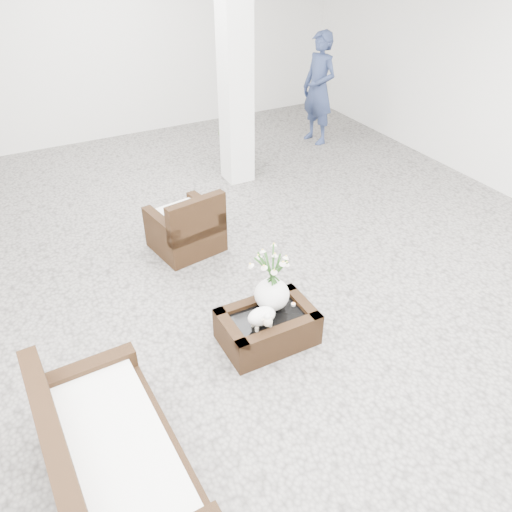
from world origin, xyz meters
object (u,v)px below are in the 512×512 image
armchair (184,220)px  loveseat (117,455)px  topiary (233,121)px  coffee_table (267,328)px

armchair → loveseat: size_ratio=0.48×
loveseat → topiary: topiary is taller
loveseat → topiary: (3.19, 4.78, 0.33)m
coffee_table → topiary: topiary is taller
coffee_table → topiary: (1.51, 3.86, 0.62)m
coffee_table → armchair: 1.95m
coffee_table → armchair: (-0.09, 1.94, 0.25)m
coffee_table → topiary: size_ratio=0.58×
armchair → topiary: 2.53m
coffee_table → loveseat: size_ratio=0.53×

